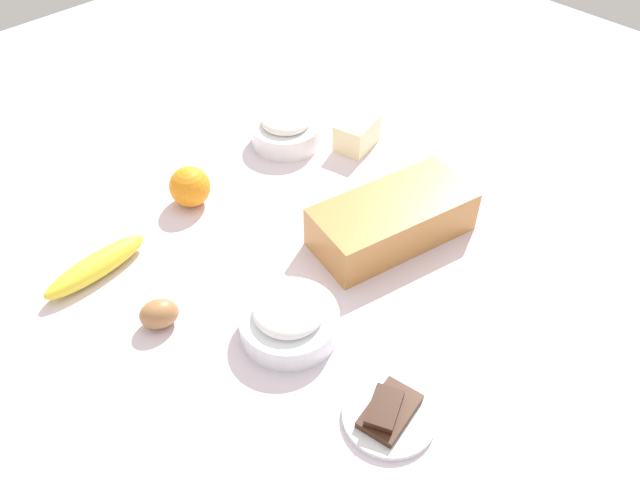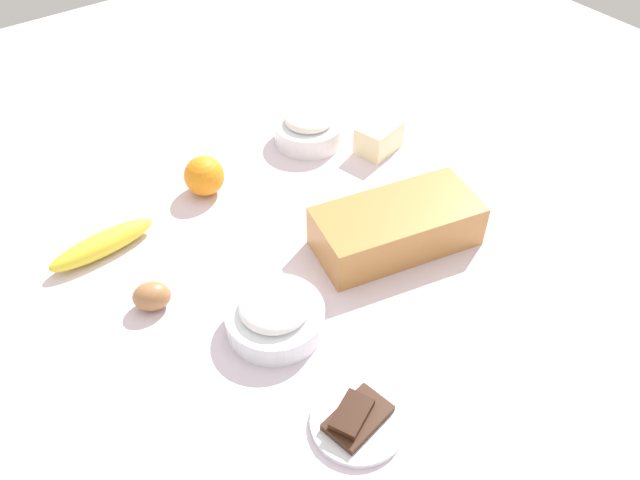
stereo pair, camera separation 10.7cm
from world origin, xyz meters
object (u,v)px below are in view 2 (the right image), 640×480
(egg_near_butter, at_px, (152,296))
(orange_fruit, at_px, (204,176))
(sugar_bowl, at_px, (275,314))
(butter_block, at_px, (379,137))
(flour_bowl, at_px, (309,128))
(loaf_pan, at_px, (396,226))
(banana, at_px, (102,244))
(chocolate_plate, at_px, (357,420))

(egg_near_butter, bearing_deg, orange_fruit, -135.56)
(sugar_bowl, xyz_separation_m, orange_fruit, (-0.07, -0.35, 0.01))
(sugar_bowl, distance_m, butter_block, 0.50)
(flour_bowl, bearing_deg, loaf_pan, 80.27)
(banana, bearing_deg, loaf_pan, 146.44)
(sugar_bowl, xyz_separation_m, butter_block, (-0.43, -0.26, -0.00))
(loaf_pan, distance_m, flour_bowl, 0.35)
(butter_block, height_order, egg_near_butter, butter_block)
(flour_bowl, xyz_separation_m, sugar_bowl, (0.33, 0.37, -0.00))
(banana, distance_m, butter_block, 0.58)
(flour_bowl, bearing_deg, chocolate_plate, 60.06)
(banana, bearing_deg, sugar_bowl, 115.66)
(flour_bowl, height_order, banana, flour_bowl)
(butter_block, distance_m, chocolate_plate, 0.64)
(orange_fruit, relative_size, egg_near_butter, 1.25)
(orange_fruit, distance_m, butter_block, 0.36)
(sugar_bowl, distance_m, orange_fruit, 0.36)
(banana, distance_m, egg_near_butter, 0.16)
(sugar_bowl, bearing_deg, egg_near_butter, -48.51)
(loaf_pan, distance_m, sugar_bowl, 0.27)
(loaf_pan, relative_size, orange_fruit, 3.98)
(loaf_pan, xyz_separation_m, chocolate_plate, (0.27, 0.24, -0.03))
(chocolate_plate, bearing_deg, loaf_pan, -139.17)
(orange_fruit, height_order, butter_block, orange_fruit)
(banana, xyz_separation_m, chocolate_plate, (-0.15, 0.52, -0.01))
(sugar_bowl, xyz_separation_m, chocolate_plate, (0.00, 0.20, -0.02))
(loaf_pan, bearing_deg, banana, -21.17)
(sugar_bowl, height_order, orange_fruit, orange_fruit)
(flour_bowl, xyz_separation_m, banana, (0.48, 0.06, -0.01))
(loaf_pan, bearing_deg, sugar_bowl, 19.18)
(loaf_pan, bearing_deg, chocolate_plate, 53.22)
(banana, bearing_deg, butter_block, 175.28)
(orange_fruit, relative_size, butter_block, 0.84)
(orange_fruit, bearing_deg, sugar_bowl, 78.21)
(flour_bowl, bearing_deg, butter_block, 131.77)
(sugar_bowl, bearing_deg, chocolate_plate, 89.09)
(loaf_pan, xyz_separation_m, egg_near_butter, (0.40, -0.12, -0.02))
(banana, distance_m, chocolate_plate, 0.54)
(chocolate_plate, bearing_deg, orange_fruit, -97.86)
(chocolate_plate, bearing_deg, flour_bowl, -119.94)
(flour_bowl, xyz_separation_m, orange_fruit, (0.26, 0.02, 0.01))
(loaf_pan, height_order, butter_block, loaf_pan)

